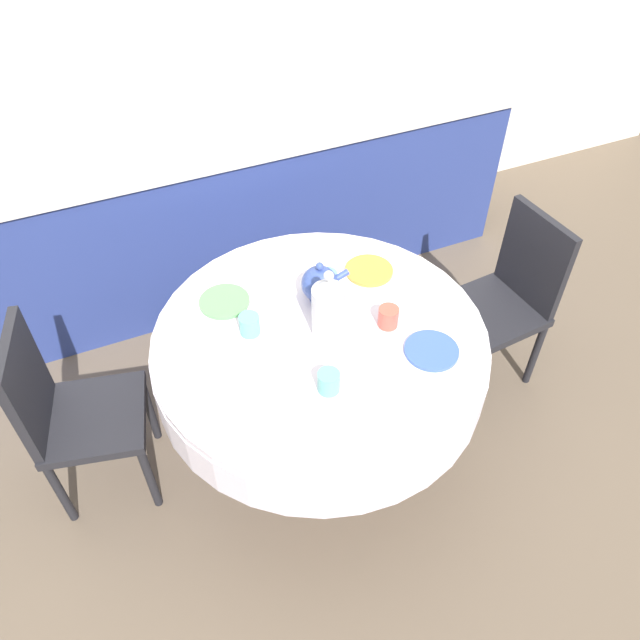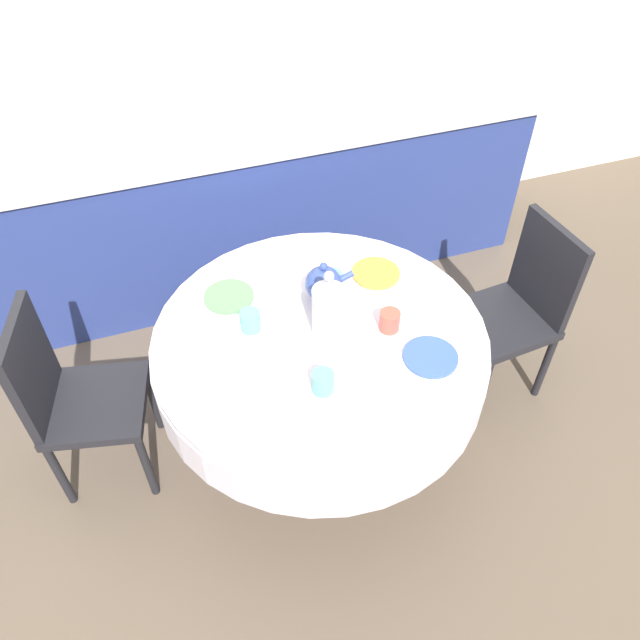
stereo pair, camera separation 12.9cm
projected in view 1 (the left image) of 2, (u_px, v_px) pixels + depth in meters
name	position (u px, v px, depth m)	size (l,w,h in m)	color
ground_plane	(320.00, 441.00, 2.92)	(12.00, 12.00, 0.00)	brown
wall_back	(185.00, 33.00, 3.08)	(7.00, 0.05, 2.60)	silver
kitchen_counter	(224.00, 209.00, 3.45)	(3.24, 0.64, 0.93)	navy
dining_table	(320.00, 356.00, 2.50)	(1.32, 1.32, 0.72)	olive
chair_left	(508.00, 294.00, 2.91)	(0.43, 0.43, 0.90)	black
chair_right	(69.00, 410.00, 2.44)	(0.48, 0.48, 0.90)	black
plate_near_left	(290.00, 422.00, 2.11)	(0.21, 0.21, 0.01)	white
cup_near_left	(329.00, 382.00, 2.19)	(0.08, 0.08, 0.08)	#5BA39E
plate_near_right	(431.00, 351.00, 2.34)	(0.21, 0.21, 0.01)	#3856AD
cup_near_right	(388.00, 317.00, 2.42)	(0.08, 0.08, 0.08)	#CC4C3D
plate_far_left	(224.00, 301.00, 2.54)	(0.21, 0.21, 0.01)	#5BA85B
cup_far_left	(250.00, 325.00, 2.39)	(0.08, 0.08, 0.08)	#5BA39E
plate_far_right	(369.00, 271.00, 2.67)	(0.21, 0.21, 0.01)	orange
cup_far_right	(327.00, 281.00, 2.57)	(0.08, 0.08, 0.08)	#5BA39E
coffee_carafe	(329.00, 308.00, 2.33)	(0.13, 0.13, 0.31)	#B2B2B7
teapot	(320.00, 284.00, 2.49)	(0.20, 0.15, 0.19)	#33478E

